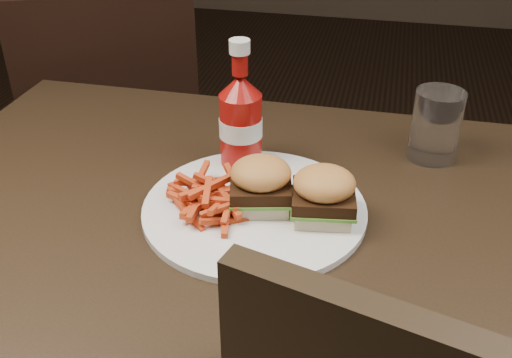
% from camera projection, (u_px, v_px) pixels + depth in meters
% --- Properties ---
extents(dining_table, '(1.20, 0.80, 0.04)m').
position_uv_depth(dining_table, '(281.00, 235.00, 0.85)').
color(dining_table, black).
rests_on(dining_table, ground).
extents(chair_far, '(0.58, 0.58, 0.04)m').
position_uv_depth(chair_far, '(122.00, 144.00, 1.71)').
color(chair_far, black).
rests_on(chair_far, ground).
extents(plate, '(0.32, 0.32, 0.01)m').
position_uv_depth(plate, '(254.00, 209.00, 0.87)').
color(plate, white).
rests_on(plate, dining_table).
extents(sandwich_half_a, '(0.09, 0.09, 0.02)m').
position_uv_depth(sandwich_half_a, '(261.00, 200.00, 0.86)').
color(sandwich_half_a, beige).
rests_on(sandwich_half_a, plate).
extents(sandwich_half_b, '(0.09, 0.08, 0.02)m').
position_uv_depth(sandwich_half_b, '(322.00, 211.00, 0.83)').
color(sandwich_half_b, beige).
rests_on(sandwich_half_b, plate).
extents(fries_pile, '(0.12, 0.12, 0.04)m').
position_uv_depth(fries_pile, '(211.00, 193.00, 0.85)').
color(fries_pile, '#C4360A').
rests_on(fries_pile, plate).
extents(ketchup_bottle, '(0.07, 0.07, 0.13)m').
position_uv_depth(ketchup_bottle, '(241.00, 134.00, 0.95)').
color(ketchup_bottle, maroon).
rests_on(ketchup_bottle, dining_table).
extents(tumbler, '(0.09, 0.09, 0.12)m').
position_uv_depth(tumbler, '(436.00, 127.00, 0.98)').
color(tumbler, white).
rests_on(tumbler, dining_table).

